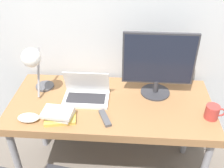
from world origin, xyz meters
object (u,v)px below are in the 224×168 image
(laptop, at_px, (86,93))
(mug, at_px, (213,112))
(desk_lamp, at_px, (33,62))
(book_stack, at_px, (59,115))
(monitor, at_px, (158,63))
(game_controller, at_px, (29,118))

(laptop, relative_size, mug, 2.44)
(desk_lamp, xyz_separation_m, book_stack, (0.20, -0.23, -0.26))
(monitor, xyz_separation_m, mug, (0.35, -0.26, -0.21))
(desk_lamp, bearing_deg, game_controller, -89.36)
(desk_lamp, relative_size, book_stack, 1.78)
(laptop, xyz_separation_m, game_controller, (-0.34, -0.26, -0.02))
(desk_lamp, height_order, mug, desk_lamp)
(mug, relative_size, game_controller, 0.93)
(laptop, relative_size, book_stack, 1.43)
(laptop, distance_m, game_controller, 0.43)
(book_stack, bearing_deg, desk_lamp, 131.64)
(book_stack, relative_size, game_controller, 1.58)
(book_stack, distance_m, game_controller, 0.20)
(monitor, relative_size, book_stack, 2.23)
(laptop, xyz_separation_m, desk_lamp, (-0.35, -0.01, 0.25))
(mug, bearing_deg, monitor, 143.58)
(laptop, xyz_separation_m, mug, (0.86, -0.15, 0.00))
(book_stack, bearing_deg, laptop, 59.25)
(monitor, relative_size, game_controller, 3.53)
(laptop, distance_m, monitor, 0.56)
(laptop, height_order, desk_lamp, desk_lamp)
(mug, bearing_deg, book_stack, -175.13)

